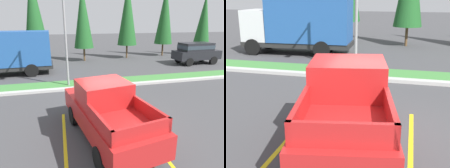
# 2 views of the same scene
# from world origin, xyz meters

# --- Properties ---
(ground_plane) EXTENTS (120.00, 120.00, 0.00)m
(ground_plane) POSITION_xyz_m (0.00, 0.00, 0.00)
(ground_plane) COLOR #424244
(parking_line_near) EXTENTS (0.12, 4.80, 0.01)m
(parking_line_near) POSITION_xyz_m (-2.13, -0.89, 0.00)
(parking_line_near) COLOR yellow
(parking_line_near) RESTS_ON ground
(parking_line_far) EXTENTS (0.12, 4.80, 0.01)m
(parking_line_far) POSITION_xyz_m (0.97, -0.89, 0.00)
(parking_line_far) COLOR yellow
(parking_line_far) RESTS_ON ground
(curb_strip) EXTENTS (56.00, 0.40, 0.15)m
(curb_strip) POSITION_xyz_m (0.00, 5.00, 0.07)
(curb_strip) COLOR #B2B2AD
(curb_strip) RESTS_ON ground
(grass_median) EXTENTS (56.00, 1.80, 0.06)m
(grass_median) POSITION_xyz_m (0.00, 6.10, 0.03)
(grass_median) COLOR #42843D
(grass_median) RESTS_ON ground
(pickup_truck_main) EXTENTS (2.80, 5.48, 2.10)m
(pickup_truck_main) POSITION_xyz_m (-0.59, -0.84, 1.04)
(pickup_truck_main) COLOR black
(pickup_truck_main) RESTS_ON ground
(cargo_truck_distant) EXTENTS (6.90, 2.75, 3.40)m
(cargo_truck_distant) POSITION_xyz_m (-5.98, 9.99, 1.85)
(cargo_truck_distant) COLOR black
(cargo_truck_distant) RESTS_ON ground
(suv_distant) EXTENTS (4.69, 2.15, 2.10)m
(suv_distant) POSITION_xyz_m (11.08, 10.21, 1.24)
(suv_distant) COLOR black
(suv_distant) RESTS_ON ground
(street_light) EXTENTS (0.24, 1.49, 6.25)m
(street_light) POSITION_xyz_m (-1.66, 5.73, 3.67)
(street_light) COLOR gray
(street_light) RESTS_ON ground
(cypress_tree_left_inner) EXTENTS (2.31, 2.31, 8.90)m
(cypress_tree_left_inner) POSITION_xyz_m (-4.35, 15.61, 5.24)
(cypress_tree_left_inner) COLOR brown
(cypress_tree_left_inner) RESTS_ON ground
(cypress_tree_center) EXTENTS (2.03, 2.03, 7.82)m
(cypress_tree_center) POSITION_xyz_m (0.46, 14.50, 4.61)
(cypress_tree_center) COLOR brown
(cypress_tree_center) RESTS_ON ground
(cypress_tree_right_inner) EXTENTS (2.19, 2.19, 8.42)m
(cypress_tree_right_inner) POSITION_xyz_m (5.44, 15.09, 4.96)
(cypress_tree_right_inner) COLOR brown
(cypress_tree_right_inner) RESTS_ON ground
(cypress_tree_rightmost) EXTENTS (2.13, 2.13, 8.18)m
(cypress_tree_rightmost) POSITION_xyz_m (10.25, 15.65, 4.82)
(cypress_tree_rightmost) COLOR brown
(cypress_tree_rightmost) RESTS_ON ground
(cypress_tree_far_right) EXTENTS (1.89, 1.89, 7.26)m
(cypress_tree_far_right) POSITION_xyz_m (14.94, 14.72, 4.28)
(cypress_tree_far_right) COLOR brown
(cypress_tree_far_right) RESTS_ON ground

